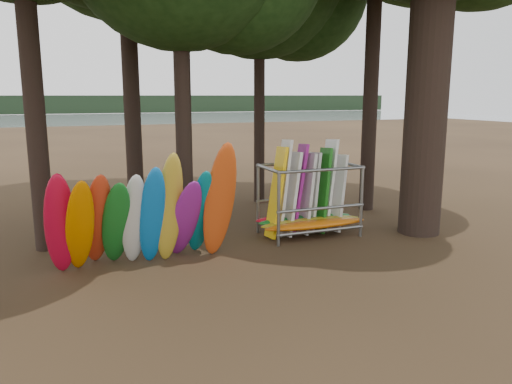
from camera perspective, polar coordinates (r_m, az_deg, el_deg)
name	(u,v)px	position (r m, az deg, el deg)	size (l,w,h in m)	color
ground	(269,257)	(12.84, 1.48, -7.42)	(120.00, 120.00, 0.00)	#47331E
lake	(96,126)	(71.49, -17.77, 7.24)	(160.00, 160.00, 0.00)	gray
far_shore	(80,104)	(121.32, -19.50, 9.42)	(160.00, 4.00, 4.00)	black
kayak_row	(146,217)	(12.04, -12.48, -2.78)	(4.47, 2.13, 3.13)	#BC0928
storage_rack	(309,202)	(14.70, 6.03, -1.14)	(3.21, 1.54, 2.83)	gray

